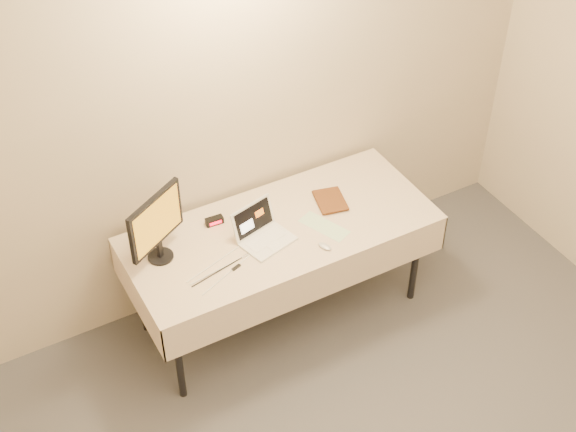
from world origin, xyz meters
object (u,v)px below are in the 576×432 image
table (281,235)px  book (317,190)px  laptop (262,232)px  monitor (156,224)px

table → book: book is taller
table → laptop: bearing=-168.4°
laptop → book: book is taller
laptop → monitor: bearing=152.1°
table → monitor: monitor is taller
laptop → book: 0.46m
table → book: size_ratio=8.05×
table → monitor: 0.79m
book → table: bearing=-151.6°
monitor → book: size_ratio=1.89×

